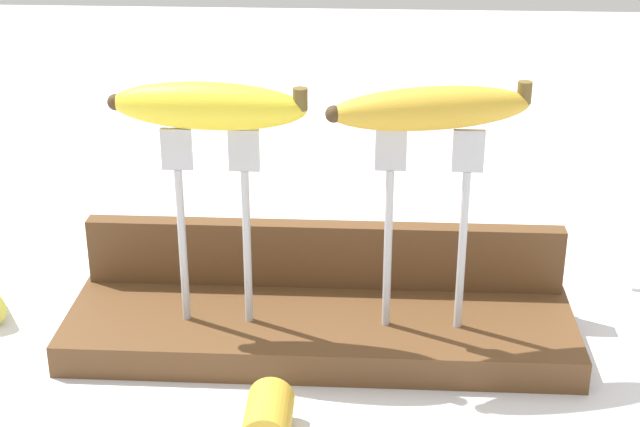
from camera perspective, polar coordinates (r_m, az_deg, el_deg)
The scene contains 10 objects.
ground_plane at distance 0.90m, azimuth -0.00°, elevation -7.59°, with size 3.00×3.00×0.00m, color silver.
wooden_board at distance 0.89m, azimuth -0.00°, elevation -6.77°, with size 0.46×0.14×0.03m, color brown.
board_backstop at distance 0.93m, azimuth 0.22°, elevation -2.39°, with size 0.45×0.02×0.06m, color brown.
fork_stand_left at distance 0.84m, azimuth -6.27°, elevation 0.26°, with size 0.08×0.01×0.18m.
fork_stand_right at distance 0.83m, azimuth 6.25°, elevation 0.09°, with size 0.09×0.01×0.18m.
banana_raised_left at distance 0.81m, azimuth -6.55°, elevation 6.26°, with size 0.17×0.05×0.04m.
banana_raised_right at distance 0.80m, azimuth 6.53°, elevation 6.13°, with size 0.17×0.08×0.04m.
fork_fallen_near at distance 1.10m, azimuth 17.80°, elevation -2.63°, with size 0.03×0.18×0.01m.
banana_chunk_near at distance 0.77m, azimuth -3.04°, elevation -11.79°, with size 0.04×0.06×0.04m.
wire_coil at distance 1.11m, azimuth 8.09°, elevation -1.35°, with size 0.07×0.07×0.01m, color gold.
Camera 1 is at (0.04, -0.77, 0.46)m, focal length 54.83 mm.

